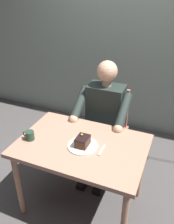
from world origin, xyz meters
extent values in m
plane|color=#4E4A49|center=(0.00, 0.00, 0.00)|extent=(14.00, 14.00, 0.00)
cube|color=gray|center=(0.00, -1.60, 1.50)|extent=(6.40, 0.12, 3.00)
cube|color=tan|center=(0.00, 0.00, 0.69)|extent=(1.06, 0.72, 0.04)
cylinder|color=tan|center=(-0.47, 0.30, 0.35)|extent=(0.05, 0.05, 0.69)
cylinder|color=tan|center=(0.47, 0.30, 0.35)|extent=(0.05, 0.05, 0.69)
cylinder|color=tan|center=(-0.47, -0.30, 0.35)|extent=(0.05, 0.05, 0.69)
cylinder|color=tan|center=(0.47, -0.30, 0.35)|extent=(0.05, 0.05, 0.69)
cube|color=#B16B5B|center=(0.00, -0.63, 0.42)|extent=(0.42, 0.42, 0.04)
cube|color=#B16B5B|center=(0.00, -0.82, 0.66)|extent=(0.38, 0.04, 0.45)
cylinder|color=#B16B5B|center=(-0.18, -0.45, 0.21)|extent=(0.04, 0.04, 0.42)
cylinder|color=#B16B5B|center=(0.18, -0.45, 0.21)|extent=(0.04, 0.04, 0.42)
cylinder|color=#B16B5B|center=(-0.18, -0.81, 0.21)|extent=(0.04, 0.04, 0.42)
cylinder|color=#B16B5B|center=(0.18, -0.81, 0.21)|extent=(0.04, 0.04, 0.42)
cube|color=#252F2B|center=(0.00, -0.61, 0.72)|extent=(0.36, 0.22, 0.55)
sphere|color=tan|center=(0.00, -0.61, 1.14)|extent=(0.20, 0.20, 0.20)
cylinder|color=tan|center=(0.00, -0.61, 1.02)|extent=(0.09, 0.09, 0.06)
cylinder|color=#252F2B|center=(-0.22, -0.47, 0.84)|extent=(0.08, 0.33, 0.26)
sphere|color=tan|center=(-0.22, -0.31, 0.73)|extent=(0.09, 0.09, 0.09)
cylinder|color=#252F2B|center=(0.22, -0.47, 0.84)|extent=(0.08, 0.33, 0.26)
sphere|color=tan|center=(0.22, -0.31, 0.73)|extent=(0.09, 0.09, 0.09)
cylinder|color=#33293A|center=(-0.09, -0.49, 0.42)|extent=(0.13, 0.38, 0.14)
cylinder|color=#33293A|center=(0.09, -0.49, 0.42)|extent=(0.13, 0.38, 0.14)
cylinder|color=#33293A|center=(-0.09, -0.31, 0.20)|extent=(0.11, 0.11, 0.40)
cube|color=black|center=(-0.09, -0.25, 0.03)|extent=(0.09, 0.22, 0.05)
cylinder|color=#33293A|center=(0.09, -0.31, 0.20)|extent=(0.11, 0.11, 0.40)
cube|color=black|center=(0.09, -0.25, 0.03)|extent=(0.09, 0.22, 0.05)
cylinder|color=silver|center=(-0.02, 0.03, 0.72)|extent=(0.25, 0.25, 0.01)
cube|color=#4B2E20|center=(-0.02, 0.03, 0.76)|extent=(0.10, 0.12, 0.07)
cube|color=black|center=(-0.02, 0.03, 0.80)|extent=(0.10, 0.12, 0.01)
sphere|color=gold|center=(-0.01, 0.01, 0.81)|extent=(0.02, 0.02, 0.02)
cylinder|color=#253F30|center=(0.42, 0.11, 0.75)|extent=(0.07, 0.07, 0.08)
torus|color=#253F30|center=(0.47, 0.11, 0.76)|extent=(0.05, 0.01, 0.05)
cylinder|color=black|center=(0.42, 0.11, 0.79)|extent=(0.06, 0.06, 0.01)
cube|color=silver|center=(-0.18, 0.00, 0.72)|extent=(0.01, 0.11, 0.01)
ellipsoid|color=silver|center=(-0.18, 0.07, 0.72)|extent=(0.03, 0.04, 0.01)
camera|label=1|loc=(-0.66, 1.45, 1.91)|focal=38.49mm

